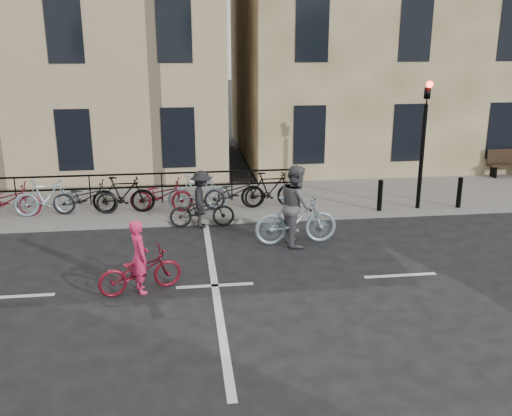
{
  "coord_description": "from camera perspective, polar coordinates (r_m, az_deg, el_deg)",
  "views": [
    {
      "loc": [
        -0.58,
        -10.84,
        4.92
      ],
      "look_at": [
        1.1,
        1.81,
        1.1
      ],
      "focal_mm": 40.0,
      "sensor_mm": 36.0,
      "label": 1
    }
  ],
  "objects": [
    {
      "name": "bench",
      "position": [
        22.29,
        23.98,
        4.24
      ],
      "size": [
        1.6,
        0.41,
        0.97
      ],
      "color": "black",
      "rests_on": "sidewalk"
    },
    {
      "name": "cyclist_grey",
      "position": [
        14.0,
        4.04,
        -0.47
      ],
      "size": [
        2.08,
        1.0,
        1.99
      ],
      "rotation": [
        0.0,
        0.0,
        1.61
      ],
      "color": "#87A2B1",
      "rests_on": "ground"
    },
    {
      "name": "parked_bikes",
      "position": [
        16.6,
        -15.04,
        1.16
      ],
      "size": [
        11.45,
        1.23,
        1.05
      ],
      "color": "black",
      "rests_on": "sidewalk"
    },
    {
      "name": "bollard_east",
      "position": [
        16.66,
        12.29,
        1.25
      ],
      "size": [
        0.14,
        0.14,
        0.9
      ],
      "primitive_type": "cylinder",
      "color": "black",
      "rests_on": "sidewalk"
    },
    {
      "name": "bollard_west",
      "position": [
        17.61,
        19.67,
        1.48
      ],
      "size": [
        0.14,
        0.14,
        0.9
      ],
      "primitive_type": "cylinder",
      "color": "black",
      "rests_on": "sidewalk"
    },
    {
      "name": "traffic_light",
      "position": [
        16.81,
        16.47,
        7.55
      ],
      "size": [
        0.18,
        0.3,
        3.9
      ],
      "color": "black",
      "rests_on": "sidewalk"
    },
    {
      "name": "cyclist_pink",
      "position": [
        11.68,
        -11.54,
        -5.81
      ],
      "size": [
        1.79,
        1.11,
        1.51
      ],
      "rotation": [
        0.0,
        0.0,
        1.9
      ],
      "color": "maroon",
      "rests_on": "ground"
    },
    {
      "name": "sidewalk",
      "position": [
        17.86,
        -18.3,
        0.06
      ],
      "size": [
        46.0,
        4.0,
        0.15
      ],
      "primitive_type": "cube",
      "color": "slate",
      "rests_on": "ground"
    },
    {
      "name": "cyclist_dark",
      "position": [
        15.37,
        -5.44,
        0.3
      ],
      "size": [
        1.75,
        1.01,
        1.55
      ],
      "rotation": [
        0.0,
        0.0,
        1.55
      ],
      "color": "black",
      "rests_on": "ground"
    },
    {
      "name": "building_east",
      "position": [
        25.72,
        15.15,
        18.87
      ],
      "size": [
        14.0,
        10.0,
        12.0
      ],
      "primitive_type": "cube",
      "color": "#8F7C56",
      "rests_on": "sidewalk"
    },
    {
      "name": "ground",
      "position": [
        11.92,
        -4.14,
        -7.76
      ],
      "size": [
        120.0,
        120.0,
        0.0
      ],
      "primitive_type": "plane",
      "color": "black",
      "rests_on": "ground"
    }
  ]
}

